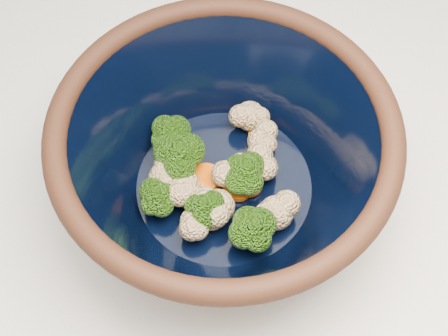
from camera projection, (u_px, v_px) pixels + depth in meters
mixing_bowl at (224, 161)px, 0.57m from camera, size 0.33×0.33×0.13m
vegetable_pile at (214, 179)px, 0.58m from camera, size 0.16×0.17×0.06m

